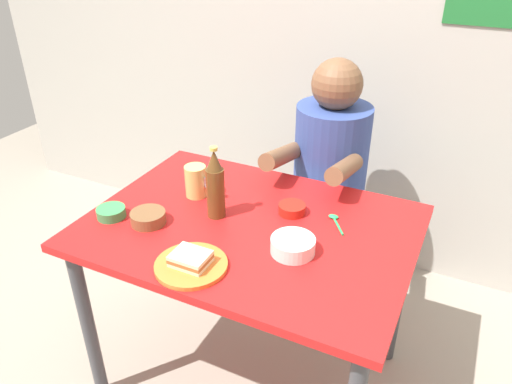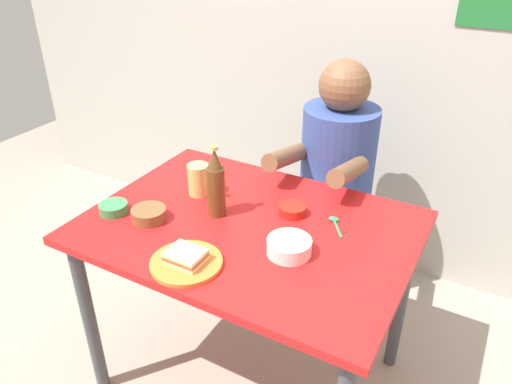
% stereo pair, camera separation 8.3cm
% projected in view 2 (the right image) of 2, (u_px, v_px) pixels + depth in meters
% --- Properties ---
extents(ground_plane, '(6.00, 6.00, 0.00)m').
position_uv_depth(ground_plane, '(250.00, 372.00, 2.04)').
color(ground_plane, gray).
extents(wall_back, '(4.40, 0.09, 2.60)m').
position_uv_depth(wall_back, '(365.00, 7.00, 2.19)').
color(wall_back, '#ADA89E').
rests_on(wall_back, ground).
extents(dining_table, '(1.10, 0.80, 0.74)m').
position_uv_depth(dining_table, '(249.00, 246.00, 1.72)').
color(dining_table, red).
rests_on(dining_table, ground).
extents(stool, '(0.34, 0.34, 0.45)m').
position_uv_depth(stool, '(331.00, 234.00, 2.31)').
color(stool, '#4C4C51').
rests_on(stool, ground).
extents(person_seated, '(0.33, 0.56, 0.72)m').
position_uv_depth(person_seated, '(337.00, 155.00, 2.09)').
color(person_seated, '#33478C').
rests_on(person_seated, stool).
extents(plate_orange, '(0.22, 0.22, 0.01)m').
position_uv_depth(plate_orange, '(186.00, 263.00, 1.47)').
color(plate_orange, orange).
rests_on(plate_orange, dining_table).
extents(sandwich, '(0.11, 0.09, 0.04)m').
position_uv_depth(sandwich, '(186.00, 256.00, 1.46)').
color(sandwich, beige).
rests_on(sandwich, plate_orange).
extents(beer_mug, '(0.13, 0.08, 0.12)m').
position_uv_depth(beer_mug, '(199.00, 180.00, 1.82)').
color(beer_mug, '#D1BC66').
rests_on(beer_mug, dining_table).
extents(beer_bottle, '(0.06, 0.06, 0.26)m').
position_uv_depth(beer_bottle, '(216.00, 184.00, 1.67)').
color(beer_bottle, '#593819').
rests_on(beer_bottle, dining_table).
extents(dip_bowl_green, '(0.10, 0.10, 0.03)m').
position_uv_depth(dip_bowl_green, '(113.00, 208.00, 1.73)').
color(dip_bowl_green, '#388C4C').
rests_on(dip_bowl_green, dining_table).
extents(sambal_bowl_red, '(0.10, 0.10, 0.03)m').
position_uv_depth(sambal_bowl_red, '(292.00, 209.00, 1.72)').
color(sambal_bowl_red, '#B21E14').
rests_on(sambal_bowl_red, dining_table).
extents(condiment_bowl_brown, '(0.12, 0.12, 0.04)m').
position_uv_depth(condiment_bowl_brown, '(149.00, 214.00, 1.68)').
color(condiment_bowl_brown, brown).
rests_on(condiment_bowl_brown, dining_table).
extents(rice_bowl_white, '(0.14, 0.14, 0.05)m').
position_uv_depth(rice_bowl_white, '(289.00, 246.00, 1.51)').
color(rice_bowl_white, silver).
rests_on(rice_bowl_white, dining_table).
extents(spoon, '(0.08, 0.11, 0.01)m').
position_uv_depth(spoon, '(335.00, 223.00, 1.67)').
color(spoon, '#26A559').
rests_on(spoon, dining_table).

